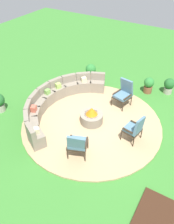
# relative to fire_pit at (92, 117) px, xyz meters

# --- Properties ---
(ground_plane) EXTENTS (24.00, 24.00, 0.00)m
(ground_plane) POSITION_rel_fire_pit_xyz_m (0.00, 0.00, -0.31)
(ground_plane) COLOR #387A2D
(patio_circle) EXTENTS (5.21, 5.21, 0.06)m
(patio_circle) POSITION_rel_fire_pit_xyz_m (0.00, 0.00, -0.28)
(patio_circle) COLOR tan
(patio_circle) RESTS_ON ground_plane
(mulch_bed_left) EXTENTS (1.50, 1.06, 0.04)m
(mulch_bed_left) POSITION_rel_fire_pit_xyz_m (-2.35, -3.25, -0.29)
(mulch_bed_left) COLOR #382114
(mulch_bed_left) RESTS_ON ground_plane
(fire_pit) EXTENTS (0.85, 0.85, 0.66)m
(fire_pit) POSITION_rel_fire_pit_xyz_m (0.00, 0.00, 0.00)
(fire_pit) COLOR gray
(fire_pit) RESTS_ON patio_circle
(curved_stone_bench) EXTENTS (4.56, 1.91, 0.83)m
(curved_stone_bench) POSITION_rel_fire_pit_xyz_m (0.06, 1.65, 0.08)
(curved_stone_bench) COLOR gray
(curved_stone_bench) RESTS_ON patio_circle
(lounge_chair_front_left) EXTENTS (0.78, 0.77, 1.02)m
(lounge_chair_front_left) POSITION_rel_fire_pit_xyz_m (-1.64, -0.43, 0.29)
(lounge_chair_front_left) COLOR #2D2319
(lounge_chair_front_left) RESTS_ON patio_circle
(lounge_chair_front_right) EXTENTS (0.65, 0.62, 1.03)m
(lounge_chair_front_right) POSITION_rel_fire_pit_xyz_m (-0.08, -1.69, 0.29)
(lounge_chair_front_right) COLOR #2D2319
(lounge_chair_front_right) RESTS_ON patio_circle
(lounge_chair_back_left) EXTENTS (0.77, 0.72, 1.14)m
(lounge_chair_back_left) POSITION_rel_fire_pit_xyz_m (1.62, -0.55, 0.32)
(lounge_chair_back_left) COLOR #2D2319
(lounge_chair_back_left) RESTS_ON patio_circle
(potted_plant_1) EXTENTS (0.44, 0.44, 0.73)m
(potted_plant_1) POSITION_rel_fire_pit_xyz_m (3.11, -1.11, 0.09)
(potted_plant_1) COLOR brown
(potted_plant_1) RESTS_ON ground_plane
(potted_plant_2) EXTENTS (0.50, 0.50, 0.73)m
(potted_plant_2) POSITION_rel_fire_pit_xyz_m (2.89, 1.72, 0.08)
(potted_plant_2) COLOR brown
(potted_plant_2) RESTS_ON ground_plane
(potted_plant_3) EXTENTS (0.47, 0.47, 0.71)m
(potted_plant_3) POSITION_rel_fire_pit_xyz_m (3.52, -1.90, 0.08)
(potted_plant_3) COLOR #A89E8E
(potted_plant_3) RESTS_ON ground_plane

